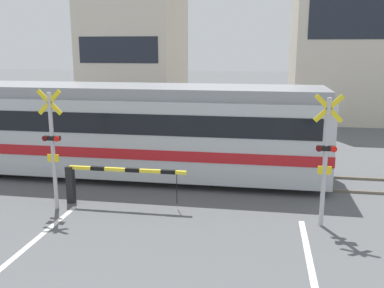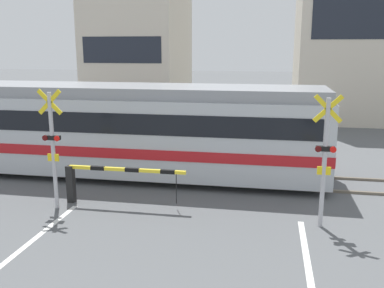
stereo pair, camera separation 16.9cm
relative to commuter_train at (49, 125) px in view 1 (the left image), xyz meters
name	(u,v)px [view 1 (the left image)]	position (x,y,z in m)	size (l,w,h in m)	color
rail_track_near	(198,183)	(5.40, -0.72, -1.62)	(50.00, 0.10, 0.08)	#6B6051
rail_track_far	(204,171)	(5.40, 0.72, -1.62)	(50.00, 0.10, 0.08)	#6B6051
commuter_train	(49,125)	(0.00, 0.00, 0.00)	(18.96, 2.92, 3.09)	#B7BCC1
crossing_barrier_near	(98,178)	(2.94, -2.93, -0.88)	(3.43, 0.20, 1.10)	black
crossing_barrier_far	(275,141)	(7.87, 2.71, -0.88)	(3.43, 0.20, 1.10)	black
crossing_signal_left	(52,144)	(1.90, -3.42, 0.14)	(0.68, 0.15, 3.27)	#B2B2B7
crossing_signal_right	(326,155)	(8.91, -3.42, 0.14)	(0.68, 0.15, 3.27)	#B2B2B7
pedestrian	(201,123)	(4.68, 4.79, -0.62)	(0.38, 0.23, 1.78)	#23232D
building_left_of_street	(136,55)	(-1.11, 14.35, 2.16)	(5.72, 7.25, 7.63)	beige
building_right_of_street	(350,31)	(12.43, 14.35, 3.63)	(6.74, 7.25, 10.57)	beige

